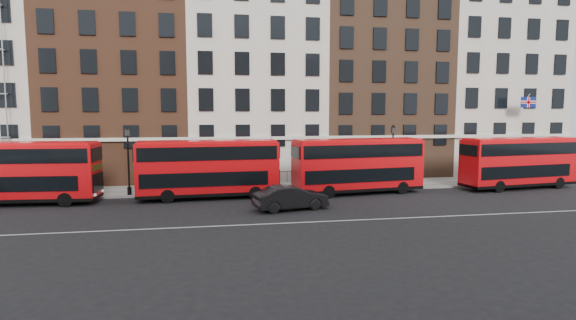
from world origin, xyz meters
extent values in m
plane|color=black|center=(0.00, 0.00, 0.00)|extent=(120.00, 120.00, 0.00)
cube|color=gray|center=(0.00, 10.50, 0.07)|extent=(80.00, 5.00, 0.15)
cube|color=gray|center=(0.00, 8.00, 0.08)|extent=(80.00, 0.30, 0.16)
cube|color=white|center=(0.00, -2.00, 0.01)|extent=(70.00, 0.12, 0.01)
cube|color=brown|center=(-12.80, 18.00, 11.00)|extent=(12.80, 10.00, 22.00)
cube|color=#BAB2A4|center=(0.00, 18.00, 9.50)|extent=(12.80, 10.00, 19.00)
cube|color=brown|center=(12.80, 18.00, 10.50)|extent=(12.80, 10.00, 21.00)
cube|color=#B5AB9D|center=(25.60, 18.00, 10.00)|extent=(12.80, 10.00, 20.00)
cube|color=red|center=(-17.78, 6.58, 2.32)|extent=(10.65, 3.27, 3.95)
cube|color=black|center=(-17.78, 6.58, 0.47)|extent=(10.66, 3.31, 0.24)
cube|color=black|center=(-18.08, 6.60, 1.65)|extent=(9.46, 3.26, 1.05)
cube|color=black|center=(-17.78, 6.58, 3.55)|extent=(10.26, 3.32, 1.00)
cube|color=red|center=(-17.78, 6.58, 4.35)|extent=(10.34, 3.04, 0.18)
cube|color=black|center=(-12.51, 6.19, 1.55)|extent=(0.24, 2.20, 1.30)
cube|color=black|center=(-12.51, 6.19, 2.62)|extent=(0.22, 1.90, 0.42)
cylinder|color=black|center=(-14.47, 5.21, 0.50)|extent=(1.02, 0.35, 1.00)
cylinder|color=black|center=(-14.31, 7.45, 0.50)|extent=(1.02, 0.35, 1.00)
cube|color=red|center=(-4.70, 6.58, 2.31)|extent=(10.56, 3.05, 3.93)
cube|color=black|center=(-4.70, 6.58, 0.47)|extent=(10.56, 3.08, 0.24)
cube|color=black|center=(-5.00, 6.56, 1.64)|extent=(9.37, 3.06, 1.04)
cube|color=black|center=(-4.70, 6.58, 3.53)|extent=(10.17, 3.10, 0.99)
cube|color=red|center=(-4.70, 6.58, 4.33)|extent=(10.25, 2.83, 0.18)
cube|color=black|center=(0.55, 6.86, 1.54)|extent=(0.20, 2.19, 1.29)
cube|color=black|center=(0.55, 6.86, 2.61)|extent=(0.18, 1.89, 0.42)
cylinder|color=black|center=(-1.26, 5.65, 0.50)|extent=(1.01, 0.33, 0.99)
cylinder|color=black|center=(-1.38, 7.88, 0.50)|extent=(1.01, 0.33, 0.99)
cylinder|color=black|center=(-7.62, 5.31, 0.50)|extent=(1.01, 0.33, 0.99)
cylinder|color=black|center=(-7.74, 7.53, 0.50)|extent=(1.01, 0.33, 0.99)
cube|color=red|center=(7.10, 6.58, 2.32)|extent=(10.69, 3.73, 3.94)
cube|color=black|center=(7.10, 6.58, 0.47)|extent=(10.69, 3.77, 0.24)
cube|color=black|center=(6.80, 6.55, 1.64)|extent=(9.51, 3.67, 1.05)
cube|color=black|center=(7.10, 6.58, 3.54)|extent=(10.30, 3.76, 1.00)
cube|color=red|center=(7.10, 6.58, 4.33)|extent=(10.37, 3.50, 0.18)
cube|color=black|center=(12.33, 7.22, 1.54)|extent=(0.34, 2.19, 1.30)
cube|color=black|center=(12.33, 7.22, 2.61)|extent=(0.31, 1.89, 0.42)
cylinder|color=black|center=(10.60, 5.88, 0.50)|extent=(1.02, 0.40, 1.00)
cylinder|color=black|center=(10.33, 8.10, 0.50)|extent=(1.02, 0.40, 1.00)
cylinder|color=black|center=(4.27, 5.11, 0.50)|extent=(1.02, 0.40, 1.00)
cylinder|color=black|center=(4.00, 7.33, 0.50)|extent=(1.02, 0.40, 1.00)
cube|color=red|center=(21.45, 6.58, 2.29)|extent=(10.58, 3.78, 3.89)
cube|color=black|center=(21.45, 6.58, 0.46)|extent=(10.58, 3.82, 0.24)
cube|color=black|center=(21.16, 6.54, 1.63)|extent=(9.41, 3.70, 1.03)
cube|color=black|center=(21.45, 6.58, 3.50)|extent=(10.20, 3.80, 0.99)
cube|color=red|center=(21.45, 6.58, 4.29)|extent=(10.26, 3.54, 0.18)
cube|color=black|center=(26.62, 7.25, 1.53)|extent=(0.36, 2.16, 1.28)
cube|color=black|center=(26.62, 7.25, 2.58)|extent=(0.32, 1.87, 0.41)
cylinder|color=black|center=(24.91, 5.92, 0.49)|extent=(1.01, 0.40, 0.99)
cylinder|color=black|center=(24.63, 8.11, 0.49)|extent=(1.01, 0.40, 0.99)
cylinder|color=black|center=(18.66, 5.11, 0.49)|extent=(1.01, 0.40, 0.99)
cylinder|color=black|center=(18.37, 7.29, 0.49)|extent=(1.01, 0.40, 0.99)
imported|color=black|center=(0.72, 1.64, 0.82)|extent=(5.26, 2.77, 1.65)
cylinder|color=black|center=(-10.76, 8.46, 2.45)|extent=(0.14, 0.14, 4.60)
cylinder|color=black|center=(-10.76, 8.46, 0.45)|extent=(0.32, 0.32, 0.60)
cube|color=#262626|center=(-10.76, 8.46, 5.00)|extent=(0.32, 0.32, 0.55)
cone|color=black|center=(-10.76, 8.46, 5.35)|extent=(0.44, 0.44, 0.25)
cylinder|color=black|center=(11.17, 9.28, 2.45)|extent=(0.14, 0.14, 4.60)
cylinder|color=black|center=(11.17, 9.28, 0.45)|extent=(0.32, 0.32, 0.60)
cube|color=#262626|center=(11.17, 9.28, 5.00)|extent=(0.32, 0.32, 0.55)
cone|color=black|center=(11.17, 9.28, 5.35)|extent=(0.44, 0.44, 0.25)
cylinder|color=black|center=(26.46, 8.32, 1.45)|extent=(0.12, 0.12, 2.60)
cube|color=black|center=(26.46, 8.17, 3.05)|extent=(0.25, 0.30, 0.75)
sphere|color=red|center=(26.46, 8.00, 3.27)|extent=(0.14, 0.14, 0.14)
sphere|color=#0C9919|center=(26.46, 8.00, 2.83)|extent=(0.14, 0.14, 0.14)
camera|label=1|loc=(-4.64, -27.51, 6.45)|focal=28.00mm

